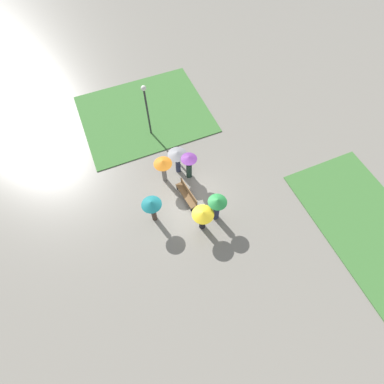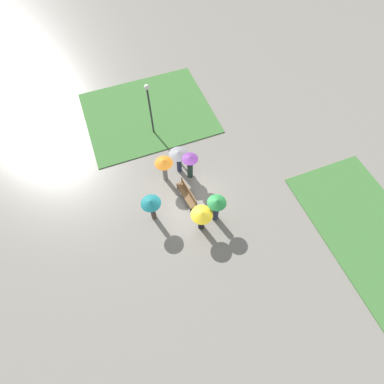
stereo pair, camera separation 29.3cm
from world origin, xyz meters
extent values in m
plane|color=gray|center=(0.00, 0.00, 0.00)|extent=(90.00, 90.00, 0.00)
cube|color=#427A38|center=(-7.84, -0.26, 0.03)|extent=(7.39, 8.84, 0.06)
cube|color=#427A38|center=(6.13, 8.67, 0.03)|extent=(10.57, 5.29, 0.06)
cube|color=brown|center=(-0.14, -0.18, 0.42)|extent=(1.94, 0.65, 0.05)
cube|color=brown|center=(-0.16, 0.00, 0.68)|extent=(1.89, 0.29, 0.45)
cube|color=#232326|center=(-0.99, -0.29, 0.20)|extent=(0.13, 0.38, 0.40)
cube|color=#232326|center=(0.70, -0.08, 0.20)|extent=(0.13, 0.38, 0.40)
cylinder|color=#2D2D30|center=(-5.89, -0.44, 1.85)|extent=(0.12, 0.12, 3.71)
sphere|color=white|center=(-5.89, -0.44, 3.87)|extent=(0.32, 0.32, 0.32)
cylinder|color=#47382D|center=(0.38, -2.37, 0.57)|extent=(0.41, 0.41, 1.15)
sphere|color=#997051|center=(0.38, -2.37, 1.25)|extent=(0.20, 0.20, 0.20)
cylinder|color=#4C4C4F|center=(0.38, -2.37, 1.52)|extent=(0.02, 0.02, 0.35)
cone|color=#197075|center=(0.38, -2.37, 1.84)|extent=(1.11, 1.11, 0.28)
cylinder|color=black|center=(1.91, -0.05, 0.50)|extent=(0.37, 0.37, 0.99)
sphere|color=#997051|center=(1.91, -0.05, 1.09)|extent=(0.19, 0.19, 0.19)
cylinder|color=#4C4C4F|center=(1.91, -0.05, 1.36)|extent=(0.02, 0.02, 0.35)
cone|color=gold|center=(1.91, -0.05, 1.66)|extent=(1.20, 1.20, 0.25)
cylinder|color=#1E3328|center=(-1.60, 0.61, 0.60)|extent=(0.38, 0.38, 1.19)
sphere|color=brown|center=(-1.60, 0.61, 1.30)|extent=(0.23, 0.23, 0.23)
cylinder|color=#4C4C4F|center=(-1.60, 0.61, 1.59)|extent=(0.02, 0.02, 0.35)
cone|color=#703389|center=(-1.60, 0.61, 1.88)|extent=(0.96, 0.96, 0.22)
cylinder|color=slate|center=(-1.91, -0.89, 0.56)|extent=(0.38, 0.38, 1.11)
sphere|color=#997051|center=(-1.91, -0.89, 1.23)|extent=(0.23, 0.23, 0.23)
cylinder|color=#4C4C4F|center=(-1.91, -0.89, 1.51)|extent=(0.02, 0.02, 0.35)
cone|color=orange|center=(-1.91, -0.89, 1.83)|extent=(1.08, 1.08, 0.27)
cylinder|color=#282D47|center=(-2.24, 0.14, 0.55)|extent=(0.43, 0.43, 1.09)
sphere|color=tan|center=(-2.24, 0.14, 1.21)|extent=(0.23, 0.23, 0.23)
cylinder|color=#4C4C4F|center=(-2.24, 0.14, 1.49)|extent=(0.02, 0.02, 0.35)
cone|color=gray|center=(-2.24, 0.14, 1.78)|extent=(1.16, 1.16, 0.22)
cylinder|color=#282D47|center=(1.65, 0.91, 0.60)|extent=(0.46, 0.46, 1.20)
sphere|color=beige|center=(1.65, 0.91, 1.31)|extent=(0.23, 0.23, 0.23)
cylinder|color=#4C4C4F|center=(1.65, 0.91, 1.60)|extent=(0.02, 0.02, 0.35)
cone|color=#237A38|center=(1.65, 0.91, 1.90)|extent=(1.05, 1.05, 0.26)
camera|label=1|loc=(8.23, -3.35, 15.68)|focal=28.00mm
camera|label=2|loc=(8.34, -3.07, 15.68)|focal=28.00mm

